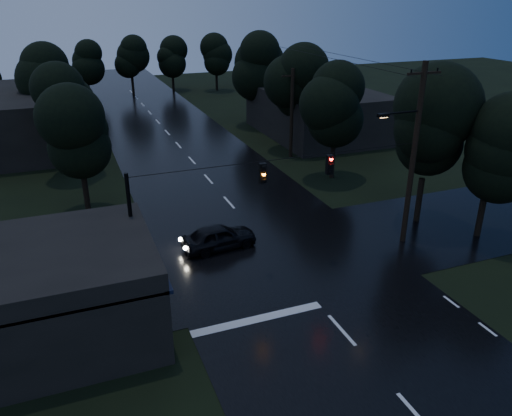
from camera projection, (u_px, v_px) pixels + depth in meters
main_road at (192, 161)px, 42.39m from camera, size 12.00×120.00×0.02m
cross_street at (276, 256)px, 26.98m from camera, size 60.00×9.00×0.02m
storefront at (0, 303)px, 19.30m from camera, size 12.15×7.00×4.00m
building_far_right at (318, 112)px, 49.62m from camera, size 10.00×14.00×4.40m
building_far_left at (13, 120)px, 45.31m from camera, size 10.00×16.00×5.00m
utility_pole_main at (413, 153)px, 26.52m from camera, size 3.50×0.30×10.00m
utility_pole_far at (292, 112)px, 41.92m from camera, size 2.00×0.30×7.50m
anchor_pole_left at (133, 236)px, 22.44m from camera, size 0.18×0.18×6.00m
span_signals at (296, 168)px, 24.23m from camera, size 15.00×0.37×1.12m
tree_corner_near at (429, 126)px, 28.80m from camera, size 4.48×4.48×9.44m
tree_corner_far at (494, 149)px, 27.20m from camera, size 3.92×3.92×8.26m
tree_left_a at (77, 133)px, 30.48m from camera, size 3.92×3.92×8.26m
tree_left_b at (62, 103)px, 36.98m from camera, size 4.20×4.20×8.85m
tree_left_c at (51, 79)px, 45.19m from camera, size 4.48×4.48×9.44m
tree_right_a at (336, 105)px, 36.33m from camera, size 4.20×4.20×8.85m
tree_right_b at (296, 82)px, 43.23m from camera, size 4.48×4.48×9.44m
tree_right_c at (260, 64)px, 51.84m from camera, size 4.76×4.76×10.03m
car at (219, 237)px, 27.52m from camera, size 4.26×2.04×1.40m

